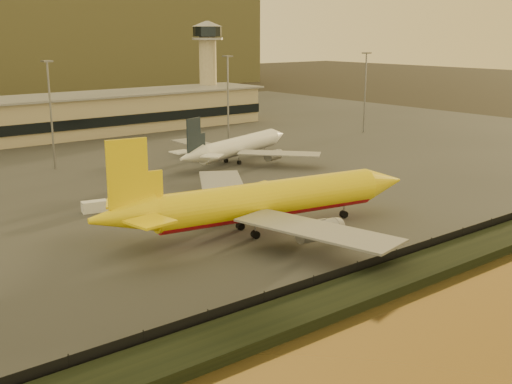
{
  "coord_description": "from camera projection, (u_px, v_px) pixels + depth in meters",
  "views": [
    {
      "loc": [
        -66.58,
        -66.82,
        32.14
      ],
      "look_at": [
        -3.1,
        12.0,
        6.67
      ],
      "focal_mm": 45.0,
      "sensor_mm": 36.0,
      "label": 1
    }
  ],
  "objects": [
    {
      "name": "ground",
      "position": [
        320.0,
        246.0,
        98.81
      ],
      "size": [
        900.0,
        900.0,
        0.0
      ],
      "primitive_type": "plane",
      "color": "black",
      "rests_on": "ground"
    },
    {
      "name": "embankment",
      "position": [
        410.0,
        273.0,
        85.8
      ],
      "size": [
        320.0,
        7.0,
        1.4
      ],
      "primitive_type": "cube",
      "color": "black",
      "rests_on": "ground"
    },
    {
      "name": "tarmac",
      "position": [
        70.0,
        155.0,
        170.54
      ],
      "size": [
        320.0,
        220.0,
        0.2
      ],
      "primitive_type": "cube",
      "color": "#2D2D2D",
      "rests_on": "ground"
    },
    {
      "name": "perimeter_fence",
      "position": [
        387.0,
        260.0,
        88.67
      ],
      "size": [
        300.0,
        0.05,
        2.2
      ],
      "primitive_type": "cube",
      "color": "black",
      "rests_on": "tarmac"
    },
    {
      "name": "control_tower",
      "position": [
        208.0,
        60.0,
        235.04
      ],
      "size": [
        11.2,
        11.2,
        35.5
      ],
      "color": "tan",
      "rests_on": "tarmac"
    },
    {
      "name": "apron_light_masts",
      "position": [
        155.0,
        98.0,
        160.75
      ],
      "size": [
        152.2,
        12.2,
        25.4
      ],
      "color": "slate",
      "rests_on": "tarmac"
    },
    {
      "name": "dhl_cargo_jet",
      "position": [
        264.0,
        201.0,
        104.06
      ],
      "size": [
        57.3,
        55.44,
        17.15
      ],
      "rotation": [
        0.0,
        0.0,
        -0.17
      ],
      "color": "yellow",
      "rests_on": "tarmac"
    },
    {
      "name": "white_narrowbody_jet",
      "position": [
        238.0,
        147.0,
        160.07
      ],
      "size": [
        44.17,
        41.91,
        13.05
      ],
      "rotation": [
        0.0,
        0.0,
        0.33
      ],
      "color": "white",
      "rests_on": "tarmac"
    },
    {
      "name": "gse_vehicle_yellow",
      "position": [
        262.0,
        187.0,
        130.97
      ],
      "size": [
        4.48,
        2.8,
        1.87
      ],
      "primitive_type": "cube",
      "rotation": [
        0.0,
        0.0,
        0.24
      ],
      "color": "yellow",
      "rests_on": "tarmac"
    },
    {
      "name": "gse_vehicle_white",
      "position": [
        95.0,
        206.0,
        116.28
      ],
      "size": [
        4.84,
        2.94,
        2.03
      ],
      "primitive_type": "cube",
      "rotation": [
        0.0,
        0.0,
        -0.21
      ],
      "color": "white",
      "rests_on": "tarmac"
    }
  ]
}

